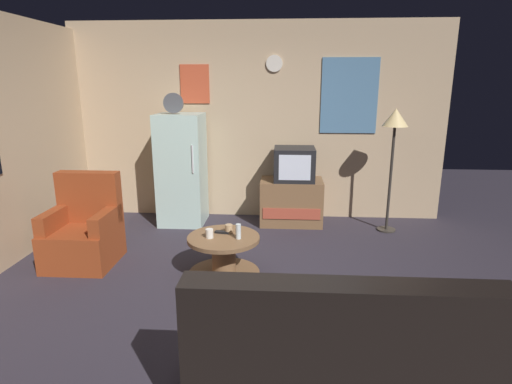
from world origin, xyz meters
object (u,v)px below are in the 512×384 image
object	(u,v)px
tv_stand	(291,202)
mug_ceramic_white	(209,233)
crt_tv	(294,164)
remote_control	(222,232)
couch	(335,359)
wine_glass	(238,231)
armchair	(84,232)
coffee_table	(224,256)
mug_ceramic_tan	(229,229)
fridge	(182,169)
standing_lamp	(395,127)

from	to	relation	value
tv_stand	mug_ceramic_white	distance (m)	1.92
crt_tv	remote_control	bearing A→B (deg)	-115.41
tv_stand	couch	distance (m)	3.37
wine_glass	remote_control	xyz separation A→B (m)	(-0.18, 0.14, -0.06)
mug_ceramic_white	crt_tv	bearing A→B (deg)	63.43
armchair	couch	size ratio (longest dim) A/B	0.56
mug_ceramic_white	couch	size ratio (longest dim) A/B	0.05
coffee_table	mug_ceramic_white	world-z (taller)	mug_ceramic_white
coffee_table	wine_glass	size ratio (longest dim) A/B	4.80
mug_ceramic_tan	fridge	bearing A→B (deg)	118.71
wine_glass	remote_control	bearing A→B (deg)	142.16
fridge	remote_control	xyz separation A→B (m)	(0.77, -1.54, -0.32)
mug_ceramic_white	remote_control	world-z (taller)	mug_ceramic_white
crt_tv	couch	distance (m)	3.41
wine_glass	mug_ceramic_white	world-z (taller)	wine_glass
couch	mug_ceramic_white	bearing A→B (deg)	122.20
mug_ceramic_tan	remote_control	distance (m)	0.08
tv_stand	mug_ceramic_tan	xyz separation A→B (m)	(-0.66, -1.58, 0.16)
crt_tv	wine_glass	bearing A→B (deg)	-108.42
coffee_table	remote_control	xyz separation A→B (m)	(-0.03, 0.09, 0.22)
coffee_table	fridge	bearing A→B (deg)	116.02
standing_lamp	mug_ceramic_tan	distance (m)	2.52
fridge	coffee_table	xyz separation A→B (m)	(0.79, -1.63, -0.54)
crt_tv	mug_ceramic_tan	world-z (taller)	crt_tv
mug_ceramic_white	couch	world-z (taller)	couch
standing_lamp	mug_ceramic_tan	size ratio (longest dim) A/B	17.67
tv_stand	armchair	size ratio (longest dim) A/B	0.87
tv_stand	armchair	bearing A→B (deg)	-147.46
remote_control	armchair	distance (m)	1.53
fridge	couch	xyz separation A→B (m)	(1.70, -3.32, -0.44)
fridge	armchair	xyz separation A→B (m)	(-0.75, -1.38, -0.42)
crt_tv	standing_lamp	world-z (taller)	standing_lamp
tv_stand	coffee_table	xyz separation A→B (m)	(-0.70, -1.68, -0.10)
tv_stand	mug_ceramic_white	world-z (taller)	tv_stand
crt_tv	mug_ceramic_tan	distance (m)	1.76
armchair	mug_ceramic_white	bearing A→B (deg)	-11.51
standing_lamp	couch	distance (m)	3.48
standing_lamp	coffee_table	bearing A→B (deg)	-143.24
standing_lamp	mug_ceramic_tan	bearing A→B (deg)	-144.60
crt_tv	couch	bearing A→B (deg)	-87.04
remote_control	mug_ceramic_white	bearing A→B (deg)	-119.39
tv_stand	wine_glass	distance (m)	1.82
mug_ceramic_white	couch	bearing A→B (deg)	-57.80
tv_stand	remote_control	world-z (taller)	tv_stand
crt_tv	mug_ceramic_tan	size ratio (longest dim) A/B	6.00
tv_stand	mug_ceramic_tan	size ratio (longest dim) A/B	9.33
tv_stand	coffee_table	size ratio (longest dim) A/B	1.17
wine_glass	mug_ceramic_tan	size ratio (longest dim) A/B	1.67
coffee_table	mug_ceramic_tan	world-z (taller)	mug_ceramic_tan
mug_ceramic_white	standing_lamp	bearing A→B (deg)	35.79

